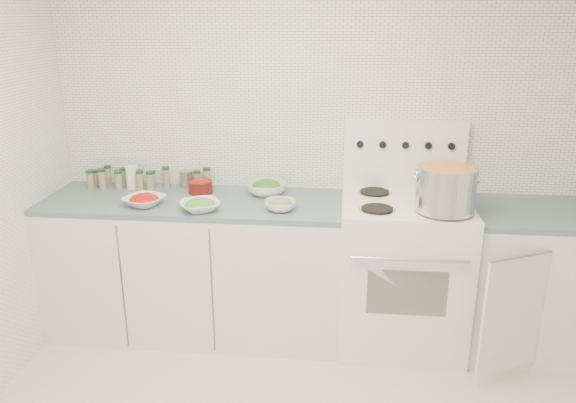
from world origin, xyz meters
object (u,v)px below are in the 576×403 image
object	(u,v)px
stock_pot	(446,187)
bowl_tomato	(144,200)
bowl_snowpea	(200,205)
stove	(401,268)

from	to	relation	value
stock_pot	bowl_tomato	world-z (taller)	stock_pot
stock_pot	bowl_snowpea	size ratio (longest dim) A/B	1.15
stock_pot	stove	bearing A→B (deg)	137.87
stock_pot	bowl_snowpea	world-z (taller)	stock_pot
bowl_tomato	bowl_snowpea	distance (m)	0.36
stove	stock_pot	bearing A→B (deg)	-42.13
stove	bowl_snowpea	distance (m)	1.30
stock_pot	bowl_tomato	bearing A→B (deg)	178.74
stove	bowl_snowpea	bearing A→B (deg)	-171.14
stock_pot	bowl_snowpea	distance (m)	1.41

